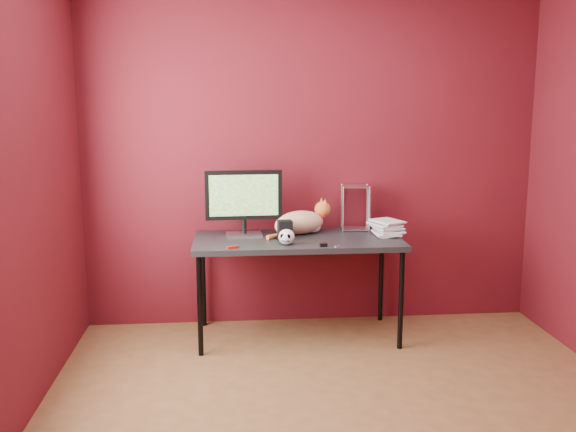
{
  "coord_description": "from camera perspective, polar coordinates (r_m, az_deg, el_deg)",
  "views": [
    {
      "loc": [
        -0.63,
        -3.16,
        1.74
      ],
      "look_at": [
        -0.24,
        1.15,
        0.95
      ],
      "focal_mm": 40.0,
      "sensor_mm": 36.0,
      "label": 1
    }
  ],
  "objects": [
    {
      "name": "book_stack",
      "position": [
        4.71,
        7.97,
        5.54
      ],
      "size": [
        0.26,
        0.3,
        1.21
      ],
      "rotation": [
        0.0,
        0.0,
        0.22
      ],
      "color": "beige",
      "rests_on": "desk"
    },
    {
      "name": "wire_rack",
      "position": [
        4.95,
        6.0,
        0.74
      ],
      "size": [
        0.21,
        0.18,
        0.35
      ],
      "rotation": [
        0.0,
        0.0,
        -0.09
      ],
      "color": "#AFB0B5",
      "rests_on": "desk"
    },
    {
      "name": "speaker",
      "position": [
        4.6,
        -0.27,
        -1.31
      ],
      "size": [
        0.12,
        0.12,
        0.14
      ],
      "rotation": [
        0.0,
        0.0,
        0.1
      ],
      "color": "black",
      "rests_on": "desk"
    },
    {
      "name": "pocket_knife",
      "position": [
        4.35,
        -4.92,
        -2.79
      ],
      "size": [
        0.08,
        0.05,
        0.02
      ],
      "primitive_type": "cube",
      "rotation": [
        0.0,
        0.0,
        0.37
      ],
      "color": "#9B160B",
      "rests_on": "desk"
    },
    {
      "name": "cat",
      "position": [
        4.78,
        1.11,
        -0.55
      ],
      "size": [
        0.5,
        0.35,
        0.26
      ],
      "rotation": [
        0.0,
        0.0,
        0.32
      ],
      "color": "#C16029",
      "rests_on": "desk"
    },
    {
      "name": "skull_mug",
      "position": [
        4.43,
        -0.13,
        -1.86
      ],
      "size": [
        0.11,
        0.12,
        0.11
      ],
      "rotation": [
        0.0,
        0.0,
        -0.28
      ],
      "color": "white",
      "rests_on": "desk"
    },
    {
      "name": "desk",
      "position": [
        4.67,
        0.84,
        -2.58
      ],
      "size": [
        1.5,
        0.7,
        0.75
      ],
      "color": "black",
      "rests_on": "ground"
    },
    {
      "name": "black_gadget",
      "position": [
        4.39,
        3.18,
        -2.59
      ],
      "size": [
        0.05,
        0.04,
        0.02
      ],
      "primitive_type": "cube",
      "rotation": [
        0.0,
        0.0,
        0.13
      ],
      "color": "black",
      "rests_on": "desk"
    },
    {
      "name": "washer",
      "position": [
        4.41,
        4.39,
        -2.68
      ],
      "size": [
        0.05,
        0.05,
        0.0
      ],
      "primitive_type": "cylinder",
      "color": "#AFB0B5",
      "rests_on": "desk"
    },
    {
      "name": "room",
      "position": [
        3.23,
        6.1,
        5.03
      ],
      "size": [
        3.52,
        3.52,
        2.61
      ],
      "color": "brown",
      "rests_on": "ground"
    },
    {
      "name": "monitor",
      "position": [
        4.69,
        -3.96,
        1.46
      ],
      "size": [
        0.56,
        0.19,
        0.49
      ],
      "rotation": [
        0.0,
        0.0,
        0.05
      ],
      "color": "#AFB0B5",
      "rests_on": "desk"
    }
  ]
}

